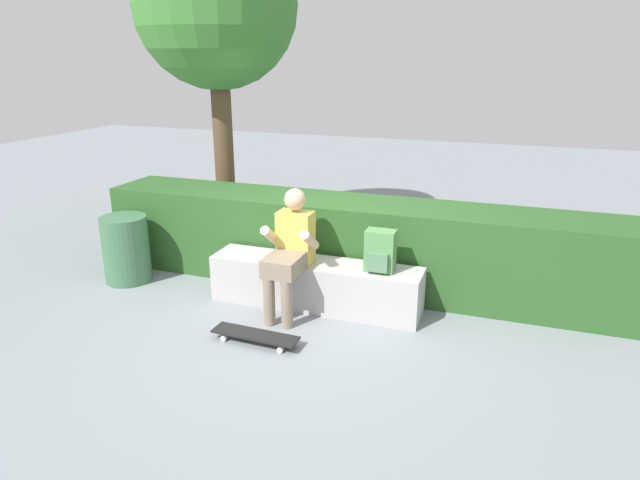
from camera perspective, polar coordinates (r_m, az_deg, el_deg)
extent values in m
plane|color=gray|center=(5.48, -1.55, -7.95)|extent=(24.00, 24.00, 0.00)
cube|color=#ACA8A8|center=(5.63, -0.49, -4.53)|extent=(2.14, 0.46, 0.47)
cube|color=gold|center=(5.46, -2.51, 0.26)|extent=(0.34, 0.22, 0.52)
sphere|color=#D8AD84|center=(5.35, -2.57, 4.18)|extent=(0.21, 0.21, 0.21)
cube|color=gray|center=(5.25, -3.75, -2.56)|extent=(0.32, 0.40, 0.17)
cylinder|color=gray|center=(5.28, -5.22, -6.25)|extent=(0.11, 0.11, 0.47)
cylinder|color=gray|center=(5.22, -3.40, -6.54)|extent=(0.11, 0.11, 0.47)
cylinder|color=#D8AD84|center=(5.40, -5.04, 0.45)|extent=(0.09, 0.33, 0.27)
cylinder|color=#D8AD84|center=(5.25, -1.06, -0.01)|extent=(0.09, 0.33, 0.27)
cube|color=black|center=(5.04, -6.65, -9.58)|extent=(0.81, 0.23, 0.02)
cylinder|color=silver|center=(5.01, -3.34, -10.35)|extent=(0.06, 0.03, 0.05)
cylinder|color=silver|center=(4.90, -4.09, -11.13)|extent=(0.06, 0.03, 0.05)
cylinder|color=silver|center=(5.25, -8.97, -9.15)|extent=(0.06, 0.03, 0.05)
cylinder|color=silver|center=(5.14, -9.82, -9.85)|extent=(0.06, 0.03, 0.05)
cube|color=#51894C|center=(5.30, 6.19, -1.09)|extent=(0.28, 0.18, 0.40)
cube|color=#4F7A54|center=(5.22, 5.86, -2.31)|extent=(0.20, 0.05, 0.18)
cube|color=#295323|center=(6.10, 3.27, -0.33)|extent=(5.67, 0.78, 0.95)
cylinder|color=brown|center=(7.54, -9.85, 9.74)|extent=(0.26, 0.26, 2.65)
sphere|color=#3D7F33|center=(7.48, -10.61, 22.54)|extent=(2.02, 2.02, 2.02)
cylinder|color=#3D6B47|center=(6.58, -19.21, -0.87)|extent=(0.51, 0.51, 0.75)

